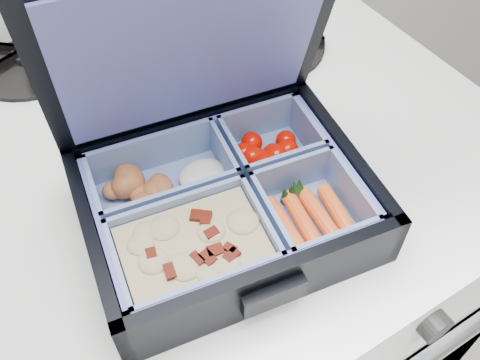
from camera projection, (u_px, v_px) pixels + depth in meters
stove at (216, 304)px, 0.94m from camera, size 0.61×0.61×0.91m
bento_box at (226, 203)px, 0.48m from camera, size 0.28×0.23×0.06m
burner_grate at (260, 36)px, 0.67m from camera, size 0.20×0.20×0.02m
burner_grate_rear at (29, 54)px, 0.65m from camera, size 0.20×0.20×0.02m
fork at (219, 109)px, 0.60m from camera, size 0.17×0.13×0.01m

